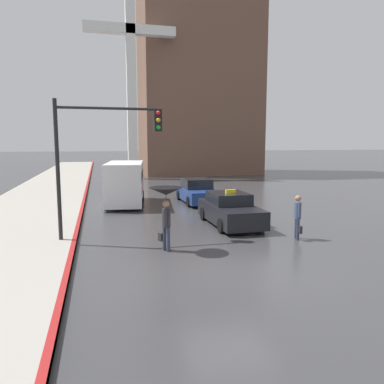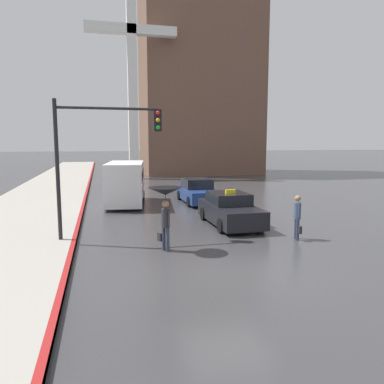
{
  "view_description": "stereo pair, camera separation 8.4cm",
  "coord_description": "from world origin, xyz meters",
  "px_view_note": "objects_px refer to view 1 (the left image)",
  "views": [
    {
      "loc": [
        -3.48,
        -9.79,
        3.65
      ],
      "look_at": [
        0.64,
        6.63,
        1.4
      ],
      "focal_mm": 35.0,
      "sensor_mm": 36.0,
      "label": 1
    },
    {
      "loc": [
        -3.4,
        -9.81,
        3.65
      ],
      "look_at": [
        0.64,
        6.63,
        1.4
      ],
      "focal_mm": 35.0,
      "sensor_mm": 36.0,
      "label": 2
    }
  ],
  "objects_px": {
    "pedestrian_with_umbrella": "(166,198)",
    "taxi": "(230,210)",
    "monument_cross": "(131,62)",
    "traffic_light": "(103,143)",
    "ambulance_van": "(125,181)",
    "sedan_red": "(197,192)",
    "pedestrian_man": "(298,215)"
  },
  "relations": [
    {
      "from": "taxi",
      "to": "traffic_light",
      "type": "xyz_separation_m",
      "value": [
        -5.44,
        -1.57,
        2.96
      ]
    },
    {
      "from": "ambulance_van",
      "to": "pedestrian_man",
      "type": "distance_m",
      "value": 11.24
    },
    {
      "from": "ambulance_van",
      "to": "pedestrian_man",
      "type": "xyz_separation_m",
      "value": [
        5.72,
        -9.67,
        -0.43
      ]
    },
    {
      "from": "traffic_light",
      "to": "monument_cross",
      "type": "bearing_deg",
      "value": 82.38
    },
    {
      "from": "sedan_red",
      "to": "traffic_light",
      "type": "bearing_deg",
      "value": 54.74
    },
    {
      "from": "ambulance_van",
      "to": "sedan_red",
      "type": "bearing_deg",
      "value": -175.79
    },
    {
      "from": "ambulance_van",
      "to": "traffic_light",
      "type": "xyz_separation_m",
      "value": [
        -1.33,
        -8.21,
        2.24
      ]
    },
    {
      "from": "traffic_light",
      "to": "monument_cross",
      "type": "height_order",
      "value": "monument_cross"
    },
    {
      "from": "taxi",
      "to": "ambulance_van",
      "type": "distance_m",
      "value": 7.85
    },
    {
      "from": "sedan_red",
      "to": "monument_cross",
      "type": "relative_size",
      "value": 0.22
    },
    {
      "from": "taxi",
      "to": "ambulance_van",
      "type": "relative_size",
      "value": 0.8
    },
    {
      "from": "traffic_light",
      "to": "monument_cross",
      "type": "relative_size",
      "value": 0.26
    },
    {
      "from": "pedestrian_man",
      "to": "monument_cross",
      "type": "relative_size",
      "value": 0.08
    },
    {
      "from": "taxi",
      "to": "traffic_light",
      "type": "relative_size",
      "value": 0.84
    },
    {
      "from": "taxi",
      "to": "sedan_red",
      "type": "height_order",
      "value": "taxi"
    },
    {
      "from": "sedan_red",
      "to": "pedestrian_with_umbrella",
      "type": "relative_size",
      "value": 2.03
    },
    {
      "from": "pedestrian_with_umbrella",
      "to": "ambulance_van",
      "type": "bearing_deg",
      "value": -24.02
    },
    {
      "from": "taxi",
      "to": "traffic_light",
      "type": "height_order",
      "value": "traffic_light"
    },
    {
      "from": "taxi",
      "to": "monument_cross",
      "type": "distance_m",
      "value": 24.99
    },
    {
      "from": "monument_cross",
      "to": "pedestrian_man",
      "type": "bearing_deg",
      "value": -81.46
    },
    {
      "from": "pedestrian_with_umbrella",
      "to": "taxi",
      "type": "bearing_deg",
      "value": -73.95
    },
    {
      "from": "sedan_red",
      "to": "taxi",
      "type": "bearing_deg",
      "value": 88.34
    },
    {
      "from": "monument_cross",
      "to": "ambulance_van",
      "type": "bearing_deg",
      "value": -96.8
    },
    {
      "from": "sedan_red",
      "to": "pedestrian_man",
      "type": "xyz_separation_m",
      "value": [
        1.42,
        -9.42,
        0.28
      ]
    },
    {
      "from": "sedan_red",
      "to": "ambulance_van",
      "type": "distance_m",
      "value": 4.37
    },
    {
      "from": "taxi",
      "to": "sedan_red",
      "type": "xyz_separation_m",
      "value": [
        0.18,
        6.39,
        0.0
      ]
    },
    {
      "from": "pedestrian_with_umbrella",
      "to": "monument_cross",
      "type": "bearing_deg",
      "value": -30.5
    },
    {
      "from": "traffic_light",
      "to": "pedestrian_with_umbrella",
      "type": "bearing_deg",
      "value": -41.53
    },
    {
      "from": "pedestrian_with_umbrella",
      "to": "monument_cross",
      "type": "relative_size",
      "value": 0.11
    },
    {
      "from": "ambulance_van",
      "to": "monument_cross",
      "type": "relative_size",
      "value": 0.27
    },
    {
      "from": "monument_cross",
      "to": "pedestrian_with_umbrella",
      "type": "bearing_deg",
      "value": -92.75
    },
    {
      "from": "sedan_red",
      "to": "pedestrian_man",
      "type": "bearing_deg",
      "value": 98.57
    }
  ]
}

